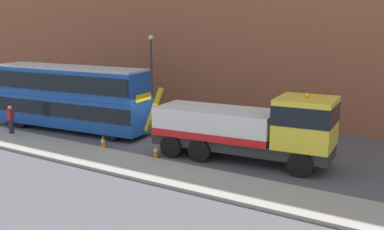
{
  "coord_description": "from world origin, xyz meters",
  "views": [
    {
      "loc": [
        14.94,
        -20.21,
        6.98
      ],
      "look_at": [
        2.64,
        -0.5,
        2.0
      ],
      "focal_mm": 42.2,
      "sensor_mm": 36.0,
      "label": 1
    }
  ],
  "objects_px": {
    "pedestrian_onlooker": "(11,120)",
    "traffic_cone_near_bus": "(103,142)",
    "traffic_cone_midway": "(156,151)",
    "recovery_tow_truck": "(250,127)",
    "street_lamp": "(151,68)",
    "double_decker_bus": "(70,95)"
  },
  "relations": [
    {
      "from": "double_decker_bus",
      "to": "traffic_cone_midway",
      "type": "bearing_deg",
      "value": -18.45
    },
    {
      "from": "traffic_cone_near_bus",
      "to": "street_lamp",
      "type": "xyz_separation_m",
      "value": [
        -2.83,
        8.28,
        3.13
      ]
    },
    {
      "from": "double_decker_bus",
      "to": "pedestrian_onlooker",
      "type": "xyz_separation_m",
      "value": [
        -1.97,
        -2.96,
        -1.25
      ]
    },
    {
      "from": "pedestrian_onlooker",
      "to": "traffic_cone_midway",
      "type": "relative_size",
      "value": 2.38
    },
    {
      "from": "traffic_cone_midway",
      "to": "street_lamp",
      "type": "distance_m",
      "value": 10.83
    },
    {
      "from": "traffic_cone_midway",
      "to": "traffic_cone_near_bus",
      "type": "bearing_deg",
      "value": -178.42
    },
    {
      "from": "recovery_tow_truck",
      "to": "pedestrian_onlooker",
      "type": "xyz_separation_m",
      "value": [
        -14.39,
        -3.01,
        -0.77
      ]
    },
    {
      "from": "street_lamp",
      "to": "traffic_cone_near_bus",
      "type": "bearing_deg",
      "value": -71.1
    },
    {
      "from": "double_decker_bus",
      "to": "traffic_cone_midway",
      "type": "xyz_separation_m",
      "value": [
        8.1,
        -1.9,
        -1.89
      ]
    },
    {
      "from": "pedestrian_onlooker",
      "to": "double_decker_bus",
      "type": "bearing_deg",
      "value": 36.99
    },
    {
      "from": "double_decker_bus",
      "to": "traffic_cone_near_bus",
      "type": "distance_m",
      "value": 5.33
    },
    {
      "from": "pedestrian_onlooker",
      "to": "street_lamp",
      "type": "xyz_separation_m",
      "value": [
        3.71,
        9.24,
        2.49
      ]
    },
    {
      "from": "pedestrian_onlooker",
      "to": "recovery_tow_truck",
      "type": "bearing_deg",
      "value": -7.54
    },
    {
      "from": "pedestrian_onlooker",
      "to": "traffic_cone_near_bus",
      "type": "distance_m",
      "value": 6.64
    },
    {
      "from": "double_decker_bus",
      "to": "traffic_cone_near_bus",
      "type": "xyz_separation_m",
      "value": [
        4.57,
        -1.99,
        -1.89
      ]
    },
    {
      "from": "pedestrian_onlooker",
      "to": "traffic_cone_near_bus",
      "type": "height_order",
      "value": "pedestrian_onlooker"
    },
    {
      "from": "pedestrian_onlooker",
      "to": "traffic_cone_midway",
      "type": "bearing_deg",
      "value": -13.3
    },
    {
      "from": "recovery_tow_truck",
      "to": "double_decker_bus",
      "type": "bearing_deg",
      "value": 174.92
    },
    {
      "from": "traffic_cone_midway",
      "to": "recovery_tow_truck",
      "type": "bearing_deg",
      "value": 24.21
    },
    {
      "from": "traffic_cone_midway",
      "to": "street_lamp",
      "type": "xyz_separation_m",
      "value": [
        -6.37,
        8.18,
        3.13
      ]
    },
    {
      "from": "pedestrian_onlooker",
      "to": "street_lamp",
      "type": "bearing_deg",
      "value": 48.81
    },
    {
      "from": "traffic_cone_midway",
      "to": "pedestrian_onlooker",
      "type": "bearing_deg",
      "value": -173.97
    }
  ]
}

